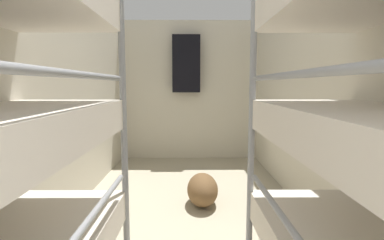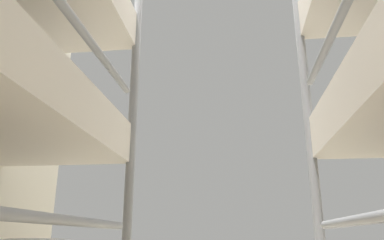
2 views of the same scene
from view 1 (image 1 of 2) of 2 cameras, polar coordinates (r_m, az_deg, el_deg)
The scene contains 5 objects.
wall_left at distance 2.52m, azimuth -27.91°, elevation 3.80°, with size 0.06×5.50×2.25m.
wall_right at distance 2.51m, azimuth 26.52°, elevation 3.86°, with size 0.06×5.50×2.25m.
wall_back at distance 4.96m, azimuth -0.58°, elevation 5.61°, with size 2.36×0.06×2.25m.
duffel_bag at distance 3.14m, azimuth 2.01°, elevation -13.08°, with size 0.31×0.53×0.31m.
hanging_coat at distance 4.82m, azimuth -1.10°, elevation 10.65°, with size 0.44×0.12×0.90m.
Camera 1 is at (0.01, 0.45, 1.22)m, focal length 28.00 mm.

